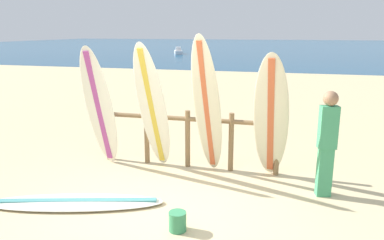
{
  "coord_description": "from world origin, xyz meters",
  "views": [
    {
      "loc": [
        1.56,
        -4.53,
        2.42
      ],
      "look_at": [
        -0.2,
        1.99,
        0.8
      ],
      "focal_mm": 35.13,
      "sensor_mm": 36.0,
      "label": 1
    }
  ],
  "objects": [
    {
      "name": "sand_bucket",
      "position": [
        0.29,
        -0.51,
        0.12
      ],
      "size": [
        0.22,
        0.22,
        0.24
      ],
      "primitive_type": "cylinder",
      "color": "#388C59",
      "rests_on": "ground"
    },
    {
      "name": "surfboard_lying_on_sand",
      "position": [
        -1.33,
        -0.22,
        0.04
      ],
      "size": [
        2.59,
        1.26,
        0.08
      ],
      "color": "white",
      "rests_on": "ground"
    },
    {
      "name": "surfboard_leaning_left",
      "position": [
        -0.68,
        1.25,
        1.13
      ],
      "size": [
        0.51,
        0.99,
        2.27
      ],
      "color": "white",
      "rests_on": "ground"
    },
    {
      "name": "surfboard_leaning_center",
      "position": [
        1.26,
        1.43,
        1.06
      ],
      "size": [
        0.59,
        0.75,
        2.12
      ],
      "color": "beige",
      "rests_on": "ground"
    },
    {
      "name": "ocean_water",
      "position": [
        0.0,
        58.0,
        0.0
      ],
      "size": [
        120.0,
        80.0,
        0.01
      ],
      "primitive_type": "cube",
      "color": "navy",
      "rests_on": "ground"
    },
    {
      "name": "small_boat_offshore",
      "position": [
        -10.24,
        33.67,
        0.26
      ],
      "size": [
        1.58,
        2.63,
        0.71
      ],
      "color": "silver",
      "rests_on": "ocean_water"
    },
    {
      "name": "ground_plane",
      "position": [
        0.0,
        0.0,
        0.0
      ],
      "size": [
        120.0,
        120.0,
        0.0
      ],
      "primitive_type": "plane",
      "color": "#D3BC8C"
    },
    {
      "name": "beachgoer_standing",
      "position": [
        2.1,
        1.03,
        0.87
      ],
      "size": [
        0.28,
        0.21,
        1.58
      ],
      "color": "#3F9966",
      "rests_on": "ground"
    },
    {
      "name": "surfboard_rack",
      "position": [
        -0.2,
        1.69,
        0.64
      ],
      "size": [
        3.24,
        0.09,
        1.04
      ],
      "color": "olive",
      "rests_on": "ground"
    },
    {
      "name": "surfboard_leaning_center_left",
      "position": [
        0.24,
        1.33,
        1.19
      ],
      "size": [
        0.56,
        0.9,
        2.38
      ],
      "color": "beige",
      "rests_on": "ground"
    },
    {
      "name": "surfboard_leaning_far_left",
      "position": [
        -1.67,
        1.25,
        1.1
      ],
      "size": [
        0.57,
        0.72,
        2.19
      ],
      "color": "white",
      "rests_on": "ground"
    }
  ]
}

